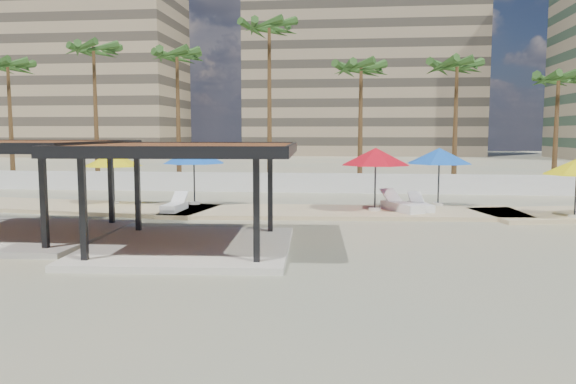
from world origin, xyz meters
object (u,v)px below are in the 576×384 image
lounger_b (420,206)px  lounger_c (401,206)px  pavilion_west (15,180)px  pavilion_central (188,187)px  umbrella_c (376,157)px  lounger_a (175,206)px

lounger_b → lounger_c: bearing=99.7°
pavilion_west → lounger_c: pavilion_west is taller
pavilion_central → umbrella_c: 10.38m
lounger_b → pavilion_west: bearing=104.5°
pavilion_central → lounger_a: pavilion_central is taller
lounger_b → pavilion_central: bearing=124.6°
pavilion_central → lounger_c: pavilion_central is taller
pavilion_west → lounger_a: (3.73, 6.08, -1.65)m
lounger_a → lounger_c: (10.14, 1.02, 0.03)m
umbrella_c → lounger_b: umbrella_c is taller
pavilion_west → lounger_b: bearing=26.5°
lounger_b → lounger_c: lounger_c is taller
pavilion_central → pavilion_west: 6.71m
lounger_c → lounger_b: bearing=-98.5°
lounger_a → lounger_b: 11.10m
umbrella_c → lounger_c: 2.50m
lounger_b → umbrella_c: bearing=88.0°
pavilion_west → lounger_b: pavilion_west is taller
lounger_c → pavilion_central: bearing=108.4°
pavilion_west → lounger_a: size_ratio=3.23×
lounger_a → lounger_c: bearing=-83.0°
umbrella_c → lounger_b: (2.06, 0.38, -2.24)m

